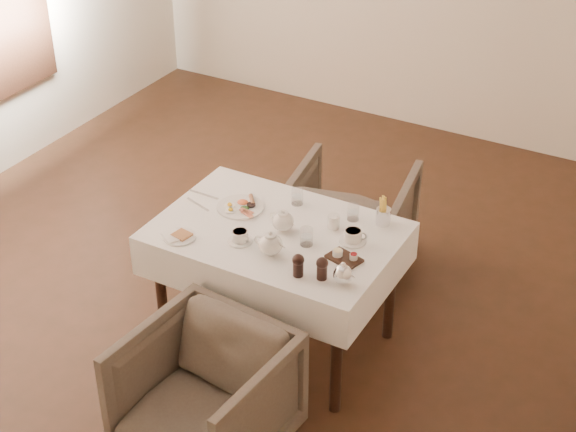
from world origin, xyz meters
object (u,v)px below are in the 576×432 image
(armchair_far, at_px, (351,220))
(teapot_centre, at_px, (283,220))
(table, at_px, (276,248))
(breakfast_plate, at_px, (241,206))
(armchair_near, at_px, (205,396))

(armchair_far, relative_size, teapot_centre, 4.65)
(table, height_order, teapot_centre, teapot_centre)
(table, height_order, breakfast_plate, breakfast_plate)
(table, xyz_separation_m, breakfast_plate, (-0.28, 0.10, 0.13))
(table, height_order, armchair_far, table)
(breakfast_plate, bearing_deg, armchair_near, -83.03)
(table, relative_size, teapot_centre, 8.02)
(table, relative_size, armchair_far, 1.72)
(armchair_near, distance_m, teapot_centre, 1.01)
(breakfast_plate, xyz_separation_m, teapot_centre, (0.31, -0.08, 0.05))
(armchair_far, bearing_deg, breakfast_plate, 59.06)
(armchair_near, xyz_separation_m, armchair_far, (-0.07, 1.75, 0.01))
(table, xyz_separation_m, teapot_centre, (0.03, 0.02, 0.18))
(breakfast_plate, bearing_deg, armchair_far, 53.38)
(armchair_near, xyz_separation_m, teapot_centre, (-0.07, 0.89, 0.49))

